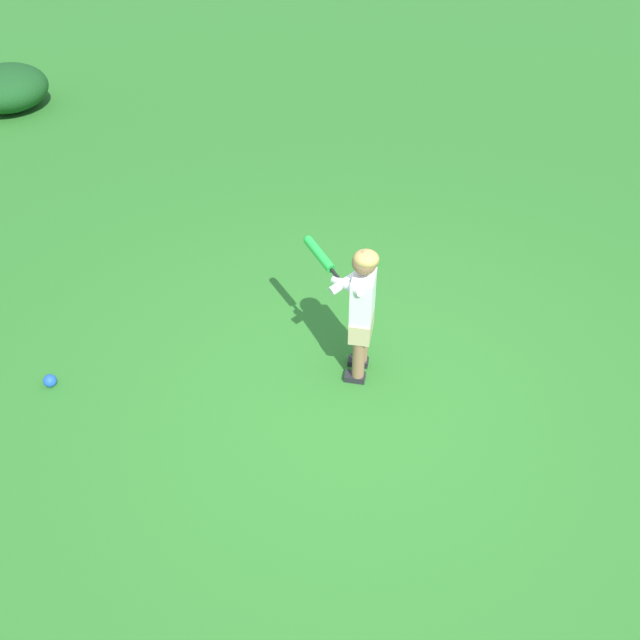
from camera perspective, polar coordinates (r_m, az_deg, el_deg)
The scene contains 4 objects.
ground_plane at distance 4.97m, azimuth 2.63°, elevation -6.98°, with size 40.00×40.00×0.00m, color #2D7528.
child_batter at distance 4.80m, azimuth 3.23°, elevation 1.48°, with size 0.57×0.60×1.08m.
play_ball_near_batter at distance 5.44m, azimuth -21.28°, elevation -4.66°, with size 0.10×0.10×0.10m, color blue.
shrub_left_background at distance 10.09m, azimuth -24.26°, elevation 16.97°, with size 1.05×0.98×0.54m, color #194C1E.
Camera 1 is at (-3.38, -0.53, 3.61)m, focal length 39.00 mm.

